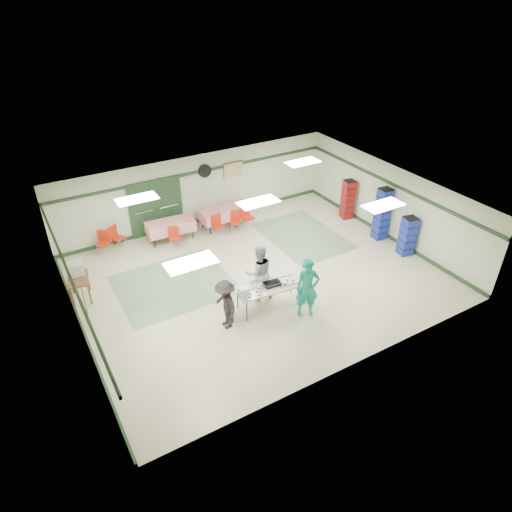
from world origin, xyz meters
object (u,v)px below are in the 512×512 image
chair_loose_a (116,235)px  crate_stack_blue_b (407,236)px  broom (85,303)px  chair_c (246,215)px  volunteer_teal (307,288)px  chair_b (217,223)px  crate_stack_red (348,199)px  office_printer (75,269)px  serving_table (270,286)px  printer_table (78,281)px  dining_table_a (225,212)px  chair_loose_b (103,240)px  chair_d (174,235)px  volunteer_dark (225,305)px  crate_stack_blue_a (382,214)px  chair_a (235,219)px  dining_table_b (171,226)px  volunteer_grey (259,272)px

chair_loose_a → crate_stack_blue_b: crate_stack_blue_b is taller
chair_loose_a → broom: (-1.82, -3.56, 0.15)m
broom → chair_c: bearing=20.1°
volunteer_teal → chair_b: size_ratio=2.15×
crate_stack_red → office_printer: bearing=179.2°
serving_table → printer_table: 5.66m
dining_table_a → chair_loose_b: size_ratio=2.26×
chair_c → chair_d: size_ratio=1.10×
volunteer_dark → office_printer: 4.78m
volunteer_teal → office_printer: size_ratio=3.75×
dining_table_a → chair_d: 2.37m
volunteer_dark → printer_table: 4.60m
crate_stack_blue_a → chair_b: bearing=148.2°
chair_a → chair_d: bearing=-156.1°
dining_table_b → printer_table: dining_table_b is taller
chair_loose_a → volunteer_grey: bearing=-94.3°
chair_loose_b → crate_stack_red: bearing=16.7°
volunteer_teal → crate_stack_blue_b: bearing=33.5°
volunteer_grey → chair_d: bearing=-62.7°
volunteer_grey → volunteer_dark: size_ratio=1.18×
chair_b → volunteer_grey: bearing=-95.9°
crate_stack_blue_a → office_printer: bearing=168.9°
volunteer_grey → chair_loose_a: bearing=-47.9°
broom → crate_stack_red: bearing=5.6°
chair_b → volunteer_teal: bearing=-85.9°
chair_c → chair_loose_b: size_ratio=1.02×
serving_table → office_printer: 5.81m
volunteer_grey → dining_table_b: 4.68m
printer_table → volunteer_grey: bearing=-19.7°
volunteer_teal → chair_loose_b: size_ratio=2.10×
crate_stack_blue_a → crate_stack_blue_b: bearing=-90.0°
volunteer_teal → chair_b: 5.40m
volunteer_grey → chair_loose_a: 5.76m
chair_d → crate_stack_blue_b: crate_stack_blue_b is taller
chair_b → chair_loose_b: chair_loose_b is taller
volunteer_dark → chair_c: bearing=146.4°
crate_stack_blue_b → office_printer: 10.82m
volunteer_grey → dining_table_a: size_ratio=0.90×
dining_table_a → printer_table: bearing=-163.7°
chair_b → crate_stack_red: (5.08, -1.27, 0.27)m
chair_loose_a → crate_stack_blue_a: bearing=-60.4°
chair_a → chair_d: size_ratio=0.99×
chair_loose_a → office_printer: office_printer is taller
volunteer_grey → dining_table_a: bearing=-92.9°
crate_stack_red → crate_stack_blue_b: crate_stack_red is taller
volunteer_dark → chair_a: size_ratio=1.88×
volunteer_dark → chair_d: (0.36, 4.69, -0.26)m
chair_c → crate_stack_red: size_ratio=0.56×
volunteer_dark → crate_stack_blue_a: (7.12, 1.55, 0.22)m
chair_loose_b → volunteer_teal: bearing=-26.7°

